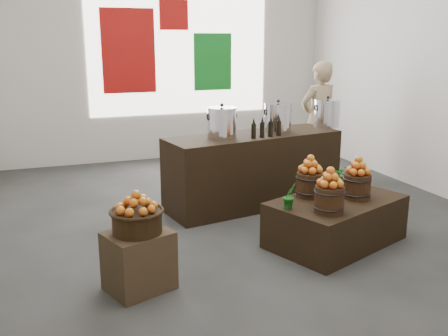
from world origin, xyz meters
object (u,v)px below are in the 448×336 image
object	(u,v)px
wicker_basket	(137,222)
stock_pot_center	(278,118)
stock_pot_right	(327,114)
crate	(139,261)
shopper	(318,119)
stock_pot_left	(222,123)
display_table	(336,221)
counter	(253,170)

from	to	relation	value
wicker_basket	stock_pot_center	world-z (taller)	stock_pot_center
stock_pot_center	stock_pot_right	bearing A→B (deg)	9.93
crate	wicker_basket	xyz separation A→B (m)	(0.00, 0.00, 0.35)
wicker_basket	shopper	world-z (taller)	shopper
shopper	stock_pot_right	bearing A→B (deg)	58.71
crate	stock_pot_center	distance (m)	2.96
shopper	stock_pot_left	bearing A→B (deg)	21.08
wicker_basket	shopper	xyz separation A→B (m)	(3.33, 2.78, 0.28)
crate	display_table	size ratio (longest dim) A/B	0.37
counter	stock_pot_center	world-z (taller)	stock_pot_center
display_table	shopper	bearing A→B (deg)	42.91
stock_pot_center	shopper	distance (m)	1.52
crate	counter	size ratio (longest dim) A/B	0.23
crate	stock_pot_right	size ratio (longest dim) A/B	1.48
crate	stock_pot_right	world-z (taller)	stock_pot_right
stock_pot_center	stock_pot_right	world-z (taller)	same
crate	counter	xyz separation A→B (m)	(1.81, 1.77, 0.21)
stock_pot_left	crate	bearing A→B (deg)	-128.71
counter	shopper	world-z (taller)	shopper
wicker_basket	shopper	bearing A→B (deg)	39.90
stock_pot_center	stock_pot_right	xyz separation A→B (m)	(0.81, 0.14, 0.00)
display_table	stock_pot_right	size ratio (longest dim) A/B	3.96
stock_pot_center	stock_pot_right	distance (m)	0.83
stock_pot_center	display_table	bearing A→B (deg)	-91.46
crate	stock_pot_center	world-z (taller)	stock_pot_center
wicker_basket	display_table	bearing A→B (deg)	8.17
counter	stock_pot_center	bearing A→B (deg)	0.00
wicker_basket	stock_pot_center	xyz separation A→B (m)	(2.17, 1.83, 0.49)
counter	stock_pot_center	size ratio (longest dim) A/B	6.47
stock_pot_left	stock_pot_center	distance (m)	0.83
stock_pot_left	stock_pot_right	bearing A→B (deg)	9.93
stock_pot_left	shopper	xyz separation A→B (m)	(1.98, 1.10, -0.22)
stock_pot_left	shopper	world-z (taller)	shopper
counter	display_table	bearing A→B (deg)	-87.69
stock_pot_right	shopper	world-z (taller)	shopper
display_table	stock_pot_right	world-z (taller)	stock_pot_right
stock_pot_left	stock_pot_right	xyz separation A→B (m)	(1.63, 0.29, 0.00)
counter	shopper	xyz separation A→B (m)	(1.52, 1.02, 0.42)
crate	counter	world-z (taller)	counter
wicker_basket	counter	world-z (taller)	counter
wicker_basket	stock_pot_left	bearing A→B (deg)	51.29
crate	display_table	distance (m)	2.15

